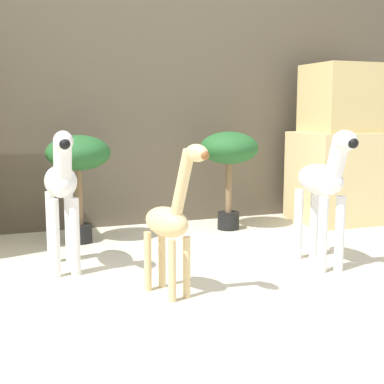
# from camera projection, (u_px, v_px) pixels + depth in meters

# --- Properties ---
(ground_plane) EXTENTS (14.00, 14.00, 0.00)m
(ground_plane) POSITION_uv_depth(u_px,v_px,m) (234.00, 295.00, 2.25)
(ground_plane) COLOR beige
(wall_back) EXTENTS (6.40, 0.08, 2.20)m
(wall_back) POSITION_uv_depth(u_px,v_px,m) (137.00, 60.00, 3.52)
(wall_back) COLOR brown
(wall_back) RESTS_ON ground_plane
(rock_pillar_right) EXTENTS (0.73, 0.50, 1.08)m
(rock_pillar_right) POSITION_uv_depth(u_px,v_px,m) (349.00, 151.00, 3.71)
(rock_pillar_right) COLOR #DBC184
(rock_pillar_right) RESTS_ON ground_plane
(zebra_right) EXTENTS (0.18, 0.48, 0.68)m
(zebra_right) POSITION_uv_depth(u_px,v_px,m) (323.00, 185.00, 2.60)
(zebra_right) COLOR white
(zebra_right) RESTS_ON ground_plane
(zebra_left) EXTENTS (0.16, 0.48, 0.68)m
(zebra_left) POSITION_uv_depth(u_px,v_px,m) (61.00, 187.00, 2.53)
(zebra_left) COLOR white
(zebra_left) RESTS_ON ground_plane
(giraffe_figurine) EXTENTS (0.21, 0.39, 0.64)m
(giraffe_figurine) POSITION_uv_depth(u_px,v_px,m) (171.00, 220.00, 2.19)
(giraffe_figurine) COLOR #E0C184
(giraffe_figurine) RESTS_ON ground_plane
(potted_palm_front) EXTENTS (0.37, 0.37, 0.63)m
(potted_palm_front) POSITION_uv_depth(u_px,v_px,m) (78.00, 159.00, 3.07)
(potted_palm_front) COLOR black
(potted_palm_front) RESTS_ON ground_plane
(potted_palm_back) EXTENTS (0.37, 0.37, 0.64)m
(potted_palm_back) POSITION_uv_depth(u_px,v_px,m) (229.00, 154.00, 3.42)
(potted_palm_back) COLOR black
(potted_palm_back) RESTS_ON ground_plane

